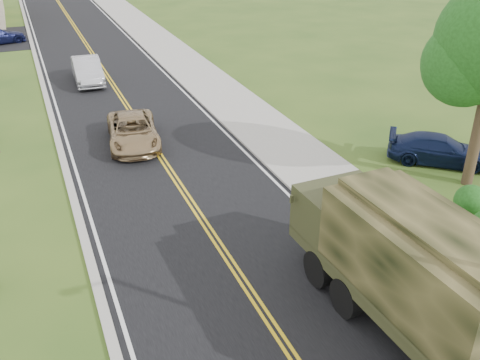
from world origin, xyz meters
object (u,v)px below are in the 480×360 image
military_truck (406,259)px  suv_champagne (133,131)px  pickup_navy (439,149)px  sedan_silver (87,70)px

military_truck → suv_champagne: 15.47m
pickup_navy → sedan_silver: bearing=73.2°
sedan_silver → pickup_navy: sedan_silver is taller
suv_champagne → sedan_silver: (-0.54, 11.10, 0.11)m
suv_champagne → military_truck: bearing=-67.4°
suv_champagne → pickup_navy: bearing=-23.1°
pickup_navy → suv_champagne: bearing=97.9°
military_truck → pickup_navy: size_ratio=1.69×
military_truck → suv_champagne: military_truck is taller
suv_champagne → sedan_silver: size_ratio=1.03×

